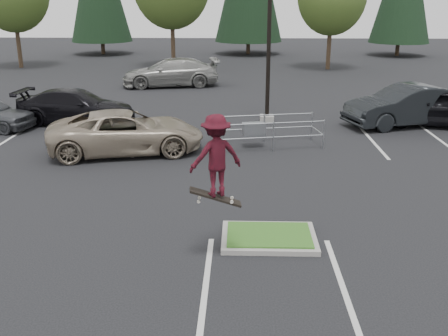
{
  "coord_description": "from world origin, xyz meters",
  "views": [
    {
      "loc": [
        -0.7,
        -11.14,
        5.47
      ],
      "look_at": [
        -1.1,
        1.5,
        1.27
      ],
      "focal_mm": 42.0,
      "sensor_mm": 36.0,
      "label": 1
    }
  ],
  "objects_px": {
    "car_r_charc": "(406,106)",
    "car_far_silver": "(172,72)",
    "skateboarder": "(215,156)",
    "car_l_tan": "(125,132)",
    "car_r_black": "(441,107)",
    "car_l_black": "(76,106)",
    "light_pole": "(269,17)",
    "cart_corral": "(257,129)"
  },
  "relations": [
    {
      "from": "car_l_black",
      "to": "car_far_silver",
      "type": "distance_m",
      "value": 10.43
    },
    {
      "from": "cart_corral",
      "to": "car_far_silver",
      "type": "xyz_separation_m",
      "value": [
        -4.95,
        13.58,
        0.17
      ]
    },
    {
      "from": "cart_corral",
      "to": "skateboarder",
      "type": "relative_size",
      "value": 2.09
    },
    {
      "from": "car_l_tan",
      "to": "car_r_charc",
      "type": "relative_size",
      "value": 1.03
    },
    {
      "from": "car_l_tan",
      "to": "car_r_charc",
      "type": "xyz_separation_m",
      "value": [
        11.34,
        4.5,
        0.12
      ]
    },
    {
      "from": "skateboarder",
      "to": "car_l_tan",
      "type": "relative_size",
      "value": 0.36
    },
    {
      "from": "light_pole",
      "to": "car_far_silver",
      "type": "height_order",
      "value": "light_pole"
    },
    {
      "from": "skateboarder",
      "to": "car_l_black",
      "type": "relative_size",
      "value": 0.38
    },
    {
      "from": "car_l_tan",
      "to": "skateboarder",
      "type": "bearing_deg",
      "value": -168.19
    },
    {
      "from": "car_l_black",
      "to": "light_pole",
      "type": "bearing_deg",
      "value": -82.45
    },
    {
      "from": "skateboarder",
      "to": "car_r_charc",
      "type": "xyz_separation_m",
      "value": [
        7.7,
        12.5,
        -1.47
      ]
    },
    {
      "from": "skateboarder",
      "to": "car_r_black",
      "type": "distance_m",
      "value": 15.59
    },
    {
      "from": "skateboarder",
      "to": "car_r_black",
      "type": "relative_size",
      "value": 0.39
    },
    {
      "from": "car_r_black",
      "to": "car_r_charc",
      "type": "bearing_deg",
      "value": -77.01
    },
    {
      "from": "car_l_tan",
      "to": "car_r_charc",
      "type": "height_order",
      "value": "car_r_charc"
    },
    {
      "from": "car_l_black",
      "to": "car_far_silver",
      "type": "relative_size",
      "value": 0.87
    },
    {
      "from": "car_far_silver",
      "to": "light_pole",
      "type": "bearing_deg",
      "value": 18.98
    },
    {
      "from": "car_r_charc",
      "to": "car_far_silver",
      "type": "height_order",
      "value": "car_r_charc"
    },
    {
      "from": "skateboarder",
      "to": "car_far_silver",
      "type": "distance_m",
      "value": 22.85
    },
    {
      "from": "cart_corral",
      "to": "car_r_charc",
      "type": "bearing_deg",
      "value": 16.98
    },
    {
      "from": "light_pole",
      "to": "car_far_silver",
      "type": "relative_size",
      "value": 1.7
    },
    {
      "from": "skateboarder",
      "to": "cart_corral",
      "type": "bearing_deg",
      "value": -120.9
    },
    {
      "from": "car_l_black",
      "to": "car_r_black",
      "type": "bearing_deg",
      "value": -85.81
    },
    {
      "from": "cart_corral",
      "to": "car_far_silver",
      "type": "bearing_deg",
      "value": 98.29
    },
    {
      "from": "cart_corral",
      "to": "light_pole",
      "type": "bearing_deg",
      "value": 70.55
    },
    {
      "from": "skateboarder",
      "to": "car_l_tan",
      "type": "bearing_deg",
      "value": -89.11
    },
    {
      "from": "light_pole",
      "to": "car_l_tan",
      "type": "height_order",
      "value": "light_pole"
    },
    {
      "from": "car_l_tan",
      "to": "car_l_black",
      "type": "distance_m",
      "value": 5.5
    },
    {
      "from": "car_l_black",
      "to": "car_r_black",
      "type": "relative_size",
      "value": 1.05
    },
    {
      "from": "car_l_tan",
      "to": "car_r_charc",
      "type": "distance_m",
      "value": 12.2
    },
    {
      "from": "cart_corral",
      "to": "skateboarder",
      "type": "height_order",
      "value": "skateboarder"
    },
    {
      "from": "skateboarder",
      "to": "car_l_black",
      "type": "height_order",
      "value": "skateboarder"
    },
    {
      "from": "car_r_black",
      "to": "skateboarder",
      "type": "bearing_deg",
      "value": -23.37
    },
    {
      "from": "light_pole",
      "to": "car_l_black",
      "type": "distance_m",
      "value": 9.33
    },
    {
      "from": "car_r_charc",
      "to": "car_far_silver",
      "type": "xyz_separation_m",
      "value": [
        -11.5,
        9.99,
        -0.02
      ]
    },
    {
      "from": "car_r_charc",
      "to": "car_l_black",
      "type": "bearing_deg",
      "value": -108.27
    },
    {
      "from": "car_r_charc",
      "to": "car_far_silver",
      "type": "bearing_deg",
      "value": -149.24
    },
    {
      "from": "cart_corral",
      "to": "skateboarder",
      "type": "distance_m",
      "value": 9.14
    },
    {
      "from": "car_l_black",
      "to": "car_r_charc",
      "type": "height_order",
      "value": "car_r_charc"
    },
    {
      "from": "car_l_tan",
      "to": "car_r_black",
      "type": "xyz_separation_m",
      "value": [
        12.84,
        4.5,
        0.08
      ]
    },
    {
      "from": "car_r_charc",
      "to": "cart_corral",
      "type": "bearing_deg",
      "value": -79.56
    },
    {
      "from": "car_l_black",
      "to": "car_r_charc",
      "type": "relative_size",
      "value": 0.97
    }
  ]
}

